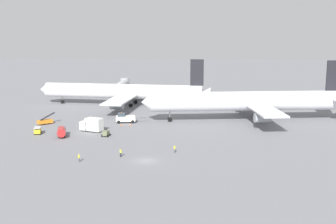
{
  "coord_description": "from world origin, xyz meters",
  "views": [
    {
      "loc": [
        8.15,
        -81.11,
        25.56
      ],
      "look_at": [
        2.96,
        30.8,
        4.0
      ],
      "focal_mm": 45.75,
      "sensor_mm": 36.0,
      "label": 1
    }
  ],
  "objects_px": {
    "ground_crew_wing_walker_right": "(175,149)",
    "traffic_cone_nose_left": "(131,125)",
    "gse_fuel_bowser_stubby": "(62,131)",
    "pushback_tug": "(125,118)",
    "jet_bridge": "(123,84)",
    "airliner_at_gate_left": "(124,92)",
    "traffic_cone_nose_right": "(121,125)",
    "gse_gpu_cart_small": "(106,133)",
    "gse_baggage_cart_near_cluster": "(38,131)",
    "gse_belt_loader_portside": "(45,121)",
    "ground_crew_marshaller_foreground": "(121,153)",
    "airliner_being_pushed": "(248,101)",
    "gse_catering_truck_tall": "(92,125)",
    "ground_crew_ramp_agent_by_cones": "(79,158)"
  },
  "relations": [
    {
      "from": "airliner_being_pushed",
      "to": "gse_gpu_cart_small",
      "type": "height_order",
      "value": "airliner_being_pushed"
    },
    {
      "from": "airliner_being_pushed",
      "to": "ground_crew_marshaller_foreground",
      "type": "xyz_separation_m",
      "value": [
        -30.61,
        -37.06,
        -4.71
      ]
    },
    {
      "from": "pushback_tug",
      "to": "jet_bridge",
      "type": "distance_m",
      "value": 56.13
    },
    {
      "from": "airliner_being_pushed",
      "to": "gse_catering_truck_tall",
      "type": "relative_size",
      "value": 9.45
    },
    {
      "from": "airliner_being_pushed",
      "to": "ground_crew_wing_walker_right",
      "type": "height_order",
      "value": "airliner_being_pushed"
    },
    {
      "from": "airliner_at_gate_left",
      "to": "gse_gpu_cart_small",
      "type": "distance_m",
      "value": 43.89
    },
    {
      "from": "pushback_tug",
      "to": "traffic_cone_nose_left",
      "type": "height_order",
      "value": "pushback_tug"
    },
    {
      "from": "gse_gpu_cart_small",
      "to": "gse_baggage_cart_near_cluster",
      "type": "distance_m",
      "value": 17.59
    },
    {
      "from": "pushback_tug",
      "to": "gse_fuel_bowser_stubby",
      "type": "bearing_deg",
      "value": -127.77
    },
    {
      "from": "pushback_tug",
      "to": "traffic_cone_nose_right",
      "type": "distance_m",
      "value": 4.49
    },
    {
      "from": "ground_crew_ramp_agent_by_cones",
      "to": "gse_belt_loader_portside",
      "type": "bearing_deg",
      "value": 118.17
    },
    {
      "from": "airliner_at_gate_left",
      "to": "pushback_tug",
      "type": "xyz_separation_m",
      "value": [
        4.31,
        -27.66,
        -3.46
      ]
    },
    {
      "from": "gse_fuel_bowser_stubby",
      "to": "gse_catering_truck_tall",
      "type": "bearing_deg",
      "value": 43.8
    },
    {
      "from": "gse_belt_loader_portside",
      "to": "traffic_cone_nose_right",
      "type": "distance_m",
      "value": 21.39
    },
    {
      "from": "airliner_at_gate_left",
      "to": "traffic_cone_nose_right",
      "type": "height_order",
      "value": "airliner_at_gate_left"
    },
    {
      "from": "airliner_at_gate_left",
      "to": "traffic_cone_nose_right",
      "type": "relative_size",
      "value": 100.37
    },
    {
      "from": "ground_crew_marshaller_foreground",
      "to": "ground_crew_ramp_agent_by_cones",
      "type": "distance_m",
      "value": 8.53
    },
    {
      "from": "gse_gpu_cart_small",
      "to": "gse_belt_loader_portside",
      "type": "xyz_separation_m",
      "value": [
        -19.34,
        12.83,
        0.03
      ]
    },
    {
      "from": "ground_crew_ramp_agent_by_cones",
      "to": "gse_catering_truck_tall",
      "type": "bearing_deg",
      "value": 97.02
    },
    {
      "from": "airliner_at_gate_left",
      "to": "traffic_cone_nose_right",
      "type": "bearing_deg",
      "value": -82.99
    },
    {
      "from": "gse_gpu_cart_small",
      "to": "gse_baggage_cart_near_cluster",
      "type": "xyz_separation_m",
      "value": [
        -17.51,
        1.65,
        0.07
      ]
    },
    {
      "from": "traffic_cone_nose_left",
      "to": "gse_catering_truck_tall",
      "type": "bearing_deg",
      "value": -144.26
    },
    {
      "from": "gse_catering_truck_tall",
      "to": "jet_bridge",
      "type": "relative_size",
      "value": 0.35
    },
    {
      "from": "pushback_tug",
      "to": "gse_fuel_bowser_stubby",
      "type": "xyz_separation_m",
      "value": [
        -13.07,
        -16.87,
        0.04
      ]
    },
    {
      "from": "gse_belt_loader_portside",
      "to": "traffic_cone_nose_right",
      "type": "height_order",
      "value": "gse_belt_loader_portside"
    },
    {
      "from": "gse_belt_loader_portside",
      "to": "traffic_cone_nose_left",
      "type": "xyz_separation_m",
      "value": [
        23.83,
        -1.3,
        -0.55
      ]
    },
    {
      "from": "airliner_being_pushed",
      "to": "ground_crew_ramp_agent_by_cones",
      "type": "bearing_deg",
      "value": -133.13
    },
    {
      "from": "ground_crew_wing_walker_right",
      "to": "traffic_cone_nose_left",
      "type": "distance_m",
      "value": 28.04
    },
    {
      "from": "airliner_being_pushed",
      "to": "pushback_tug",
      "type": "distance_m",
      "value": 34.99
    },
    {
      "from": "airliner_at_gate_left",
      "to": "jet_bridge",
      "type": "relative_size",
      "value": 3.33
    },
    {
      "from": "gse_fuel_bowser_stubby",
      "to": "ground_crew_wing_walker_right",
      "type": "relative_size",
      "value": 3.06
    },
    {
      "from": "gse_gpu_cart_small",
      "to": "gse_belt_loader_portside",
      "type": "distance_m",
      "value": 23.21
    },
    {
      "from": "gse_baggage_cart_near_cluster",
      "to": "ground_crew_wing_walker_right",
      "type": "height_order",
      "value": "gse_baggage_cart_near_cluster"
    },
    {
      "from": "gse_fuel_bowser_stubby",
      "to": "traffic_cone_nose_left",
      "type": "height_order",
      "value": "gse_fuel_bowser_stubby"
    },
    {
      "from": "gse_fuel_bowser_stubby",
      "to": "ground_crew_ramp_agent_by_cones",
      "type": "distance_m",
      "value": 21.88
    },
    {
      "from": "airliner_being_pushed",
      "to": "traffic_cone_nose_right",
      "type": "relative_size",
      "value": 99.49
    },
    {
      "from": "pushback_tug",
      "to": "gse_gpu_cart_small",
      "type": "height_order",
      "value": "pushback_tug"
    },
    {
      "from": "gse_catering_truck_tall",
      "to": "gse_belt_loader_portside",
      "type": "relative_size",
      "value": 1.39
    },
    {
      "from": "ground_crew_marshaller_foreground",
      "to": "jet_bridge",
      "type": "height_order",
      "value": "jet_bridge"
    },
    {
      "from": "airliner_at_gate_left",
      "to": "gse_gpu_cart_small",
      "type": "relative_size",
      "value": 25.33
    },
    {
      "from": "gse_gpu_cart_small",
      "to": "ground_crew_marshaller_foreground",
      "type": "bearing_deg",
      "value": -69.71
    },
    {
      "from": "pushback_tug",
      "to": "ground_crew_marshaller_foreground",
      "type": "relative_size",
      "value": 4.98
    },
    {
      "from": "pushback_tug",
      "to": "ground_crew_ramp_agent_by_cones",
      "type": "bearing_deg",
      "value": -95.89
    },
    {
      "from": "ground_crew_ramp_agent_by_cones",
      "to": "ground_crew_wing_walker_right",
      "type": "distance_m",
      "value": 19.91
    },
    {
      "from": "ground_crew_marshaller_foreground",
      "to": "gse_catering_truck_tall",
      "type": "bearing_deg",
      "value": 116.27
    },
    {
      "from": "gse_fuel_bowser_stubby",
      "to": "jet_bridge",
      "type": "xyz_separation_m",
      "value": [
        4.08,
        72.22,
        2.48
      ]
    },
    {
      "from": "gse_fuel_bowser_stubby",
      "to": "ground_crew_wing_walker_right",
      "type": "distance_m",
      "value": 30.58
    },
    {
      "from": "gse_belt_loader_portside",
      "to": "ground_crew_wing_walker_right",
      "type": "relative_size",
      "value": 2.67
    },
    {
      "from": "pushback_tug",
      "to": "gse_baggage_cart_near_cluster",
      "type": "bearing_deg",
      "value": -144.17
    },
    {
      "from": "gse_fuel_bowser_stubby",
      "to": "traffic_cone_nose_right",
      "type": "distance_m",
      "value": 17.86
    }
  ]
}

